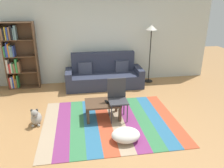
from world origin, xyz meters
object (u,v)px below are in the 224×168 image
object	(u,v)px
dog	(36,117)
tv_remote	(107,102)
pouf	(126,135)
folding_chair	(117,96)
coffee_table	(103,105)
standing_lamp	(151,35)
couch	(104,75)
bookshelf	(16,56)

from	to	relation	value
dog	tv_remote	world-z (taller)	same
pouf	dog	distance (m)	1.95
dog	folding_chair	bearing A→B (deg)	0.52
coffee_table	standing_lamp	size ratio (longest dim) A/B	0.43
coffee_table	folding_chair	size ratio (longest dim) A/B	0.85
couch	folding_chair	xyz separation A→B (m)	(0.05, -1.94, 0.20)
bookshelf	tv_remote	distance (m)	3.22
pouf	dog	size ratio (longest dim) A/B	1.36
coffee_table	couch	bearing A→B (deg)	81.84
dog	standing_lamp	world-z (taller)	standing_lamp
tv_remote	folding_chair	world-z (taller)	folding_chair
standing_lamp	tv_remote	world-z (taller)	standing_lamp
tv_remote	coffee_table	bearing A→B (deg)	161.28
coffee_table	pouf	world-z (taller)	coffee_table
coffee_table	standing_lamp	xyz separation A→B (m)	(1.72, 2.06, 1.16)
folding_chair	coffee_table	bearing A→B (deg)	-128.25
couch	tv_remote	distance (m)	1.91
bookshelf	folding_chair	distance (m)	3.39
bookshelf	coffee_table	distance (m)	3.17
dog	tv_remote	bearing A→B (deg)	1.86
couch	bookshelf	size ratio (longest dim) A/B	1.18
coffee_table	tv_remote	world-z (taller)	tv_remote
tv_remote	couch	bearing A→B (deg)	73.01
standing_lamp	bookshelf	bearing A→B (deg)	178.29
folding_chair	bookshelf	bearing A→B (deg)	-161.66
couch	dog	xyz separation A→B (m)	(-1.70, -1.95, -0.18)
standing_lamp	dog	bearing A→B (deg)	-146.03
coffee_table	pouf	size ratio (longest dim) A/B	1.42
couch	coffee_table	size ratio (longest dim) A/B	2.96
bookshelf	folding_chair	bearing A→B (deg)	-41.31
pouf	folding_chair	distance (m)	0.98
couch	pouf	size ratio (longest dim) A/B	4.20
couch	pouf	distance (m)	2.83
tv_remote	pouf	bearing A→B (deg)	-86.91
couch	dog	bearing A→B (deg)	-130.98
pouf	folding_chair	world-z (taller)	folding_chair
coffee_table	folding_chair	world-z (taller)	folding_chair
coffee_table	pouf	bearing A→B (deg)	-70.91
coffee_table	pouf	distance (m)	1.00
bookshelf	dog	world-z (taller)	bookshelf
bookshelf	standing_lamp	xyz separation A→B (m)	(3.93, -0.12, 0.51)
bookshelf	standing_lamp	distance (m)	3.97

